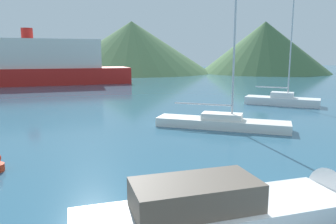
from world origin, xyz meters
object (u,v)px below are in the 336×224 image
motorboat_near (244,210)px  sailboat_inner (282,99)px  sailboat_middle (222,122)px  ferry_distant (29,65)px

motorboat_near → sailboat_inner: bearing=51.7°
motorboat_near → sailboat_middle: (3.82, 11.24, -0.04)m
motorboat_near → sailboat_middle: bearing=66.6°
motorboat_near → sailboat_middle: sailboat_middle is taller
motorboat_near → sailboat_middle: 11.87m
motorboat_near → sailboat_middle: size_ratio=1.08×
motorboat_near → ferry_distant: size_ratio=0.29×
sailboat_inner → ferry_distant: size_ratio=0.37×
ferry_distant → sailboat_middle: bearing=-69.9°
sailboat_inner → sailboat_middle: sailboat_inner is taller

